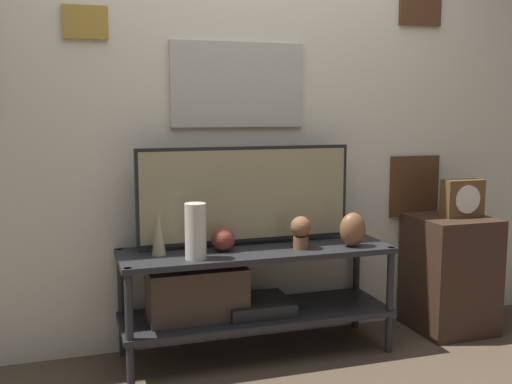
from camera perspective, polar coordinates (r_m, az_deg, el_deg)
name	(u,v)px	position (r m, az deg, el deg)	size (l,w,h in m)	color
ground_plane	(273,374)	(3.19, 1.61, -16.92)	(12.00, 12.00, 0.00)	#4C3D2D
wall_back	(241,107)	(3.42, -1.46, 8.12)	(6.40, 0.08, 2.70)	beige
media_console	(233,290)	(3.26, -2.20, -9.29)	(1.47, 0.46, 0.60)	#232326
television	(246,194)	(3.27, -0.99, -0.24)	(1.20, 0.05, 0.54)	black
vase_tall_ceramic	(196,231)	(3.00, -5.78, -3.74)	(0.11, 0.11, 0.28)	beige
vase_round_glass	(223,239)	(3.17, -3.15, -4.52)	(0.13, 0.13, 0.13)	brown
vase_slim_bronze	(159,233)	(3.12, -9.27, -3.87)	(0.07, 0.07, 0.23)	tan
vase_urn_stoneware	(353,230)	(3.31, 9.19, -3.55)	(0.15, 0.12, 0.19)	brown
decorative_bust	(301,230)	(3.22, 4.29, -3.67)	(0.11, 0.11, 0.18)	brown
side_table	(450,273)	(3.86, 17.96, -7.37)	(0.44, 0.45, 0.70)	#382319
mantel_clock	(462,198)	(3.78, 19.07, -0.57)	(0.25, 0.11, 0.22)	brown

